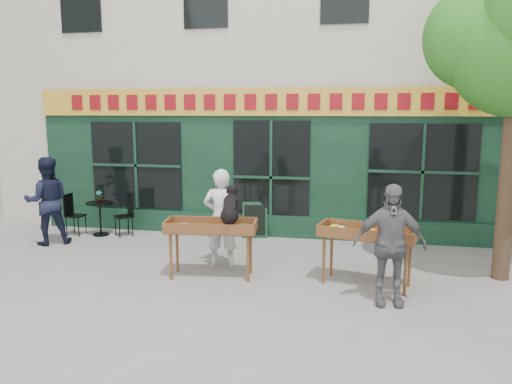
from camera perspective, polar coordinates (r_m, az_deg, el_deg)
ground at (r=9.14m, az=-0.79°, el=-8.66°), size 80.00×80.00×0.00m
building at (r=14.74m, az=4.35°, el=17.72°), size 14.00×7.26×10.00m
book_cart_center at (r=8.50m, az=-5.15°, el=-4.33°), size 1.56×0.79×0.99m
dog at (r=8.26m, az=-2.97°, el=-1.38°), size 0.41×0.64×0.60m
woman at (r=9.09m, az=-3.99°, el=-2.94°), size 0.70×0.50×1.79m
book_cart_right at (r=8.25m, az=12.59°, el=-4.94°), size 1.60×0.96×0.99m
man_right at (r=7.52m, az=15.00°, el=-5.84°), size 1.09×0.55×1.80m
bistro_table at (r=11.86m, az=-17.41°, el=-2.17°), size 0.60×0.60×0.76m
bistro_chair_left at (r=12.09m, az=-20.30°, el=-2.04°), size 0.37×0.36×0.95m
bistro_chair_right at (r=11.67m, az=-14.51°, el=-2.15°), size 0.51×0.51×0.95m
potted_plant at (r=11.79m, az=-17.49°, el=-0.47°), size 0.16×0.13×0.27m
man_left at (r=11.40m, az=-22.77°, el=-0.95°), size 1.15×1.09×1.86m
chalkboard at (r=11.17m, az=-0.13°, el=-3.19°), size 0.59×0.30×0.79m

